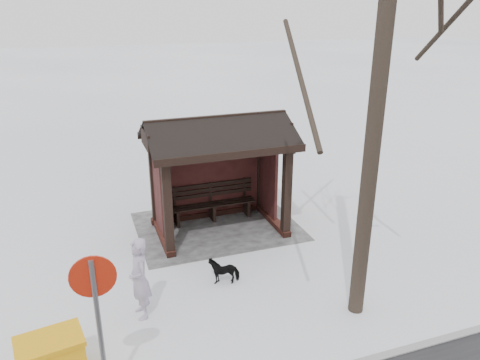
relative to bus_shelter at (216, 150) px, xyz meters
name	(u,v)px	position (x,y,z in m)	size (l,w,h in m)	color
ground	(219,230)	(0.00, 0.16, -2.17)	(120.00, 120.00, 0.00)	white
trampled_patch	(217,226)	(0.00, -0.04, -2.16)	(4.20, 3.20, 0.02)	gray
bus_shelter	(216,150)	(0.00, 0.00, 0.00)	(3.60, 2.40, 3.09)	#391C15
pedestrian	(139,279)	(2.47, 3.13, -1.35)	(0.59, 0.39, 1.63)	#A497B1
dog	(224,270)	(0.63, 2.54, -1.89)	(0.30, 0.66, 0.55)	black
grit_bin	(52,359)	(4.04, 4.31, -1.77)	(1.11, 0.85, 0.77)	orange
road_sign	(96,301)	(3.27, 5.05, -0.38)	(0.64, 0.11, 2.49)	slate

